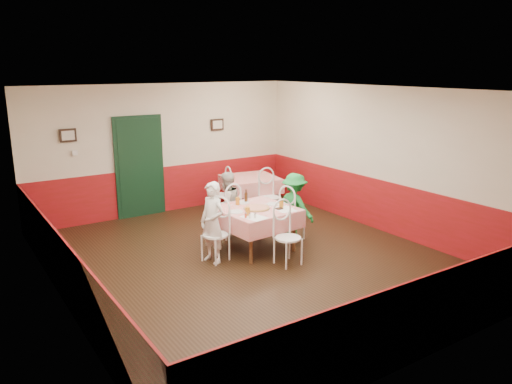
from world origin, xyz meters
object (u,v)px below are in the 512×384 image
glass_c (238,201)px  chair_second_a (221,195)px  diner_right (294,207)px  chair_right (292,216)px  beer_bottle (246,197)px  glass_b (281,203)px  pizza (257,208)px  main_table (256,229)px  diner_far (227,205)px  chair_near (288,238)px  chair_left (215,235)px  chair_second_b (270,198)px  wallet (279,209)px  diner_left (212,223)px  chair_far (228,214)px  glass_a (248,211)px  second_table (250,194)px

glass_c → chair_second_a: bearing=69.4°
chair_second_a → diner_right: (0.38, -2.09, 0.18)m
chair_right → beer_bottle: bearing=47.6°
glass_b → diner_right: diner_right is taller
pizza → diner_right: 0.93m
pizza → beer_bottle: (0.08, 0.47, 0.09)m
main_table → diner_far: bearing=94.4°
chair_near → diner_far: 1.76m
chair_left → chair_second_b: same height
wallet → chair_second_b: bearing=55.6°
chair_left → glass_b: size_ratio=6.38×
beer_bottle → diner_far: bearing=106.2°
diner_left → diner_far: size_ratio=1.08×
chair_far → chair_second_a: bearing=-117.7°
main_table → pizza: (-0.02, -0.04, 0.40)m
chair_near → glass_c: 1.29m
beer_bottle → chair_far: bearing=107.6°
glass_a → wallet: size_ratio=1.28×
chair_second_b → beer_bottle: size_ratio=4.28×
main_table → glass_c: 0.60m
chair_right → diner_right: bearing=-102.9°
beer_bottle → chair_right: bearing=-25.0°
main_table → diner_right: (0.90, 0.07, 0.25)m
chair_right → chair_second_b: same height
pizza → glass_a: bearing=-144.3°
chair_left → chair_near: size_ratio=1.00×
pizza → diner_left: size_ratio=0.32×
beer_bottle → wallet: 0.75m
wallet → diner_right: size_ratio=0.09×
glass_a → diner_right: diner_right is taller
chair_second_a → chair_second_b: bearing=53.7°
glass_c → second_table: bearing=51.6°
chair_right → diner_far: diner_far is taller
second_table → chair_near: bearing=-111.9°
second_table → glass_b: glass_b is taller
chair_near → glass_b: 0.82m
diner_far → diner_left: bearing=40.2°
chair_left → pizza: 0.89m
glass_a → glass_c: glass_a is taller
second_table → beer_bottle: 2.16m
chair_second_a → pizza: chair_second_a is taller
chair_second_b → wallet: 1.96m
second_table → beer_bottle: size_ratio=5.33×
chair_near → glass_c: chair_near is taller
diner_left → diner_far: (0.83, 0.97, -0.05)m
chair_right → chair_far: 1.20m
chair_far → pizza: 0.95m
chair_left → glass_c: 0.90m
chair_second_b → diner_far: 1.44m
chair_left → diner_far: 1.25m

